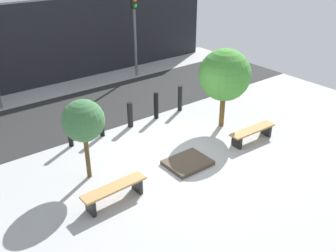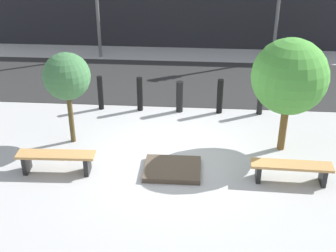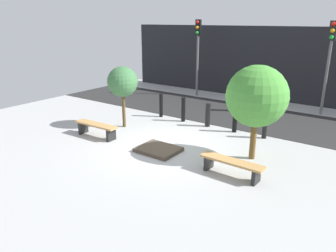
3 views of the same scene
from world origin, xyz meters
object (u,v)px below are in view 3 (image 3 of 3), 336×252
Objects in this scene: bench_right at (232,165)px; traffic_light_west at (198,44)px; bollard_center at (208,115)px; tree_behind_right_bench at (257,97)px; bollard_right at (235,119)px; traffic_light_mid_west at (330,52)px; bench_left at (96,128)px; bollard_left at (183,109)px; planter_bed at (158,150)px; tree_behind_left_bench at (123,82)px; bollard_far_left at (161,105)px; bollard_far_right at (265,125)px.

traffic_light_west is (-5.76, 7.74, 2.39)m from bench_right.
bollard_center reaches higher than bench_right.
tree_behind_right_bench is 2.78× the size of bollard_right.
bollard_center is at bearing -125.70° from traffic_light_mid_west.
bench_left is 1.76× the size of bollard_left.
tree_behind_left_bench is (-2.59, 1.21, 1.68)m from planter_bed.
tree_behind_right_bench reaches higher than bollard_far_left.
bollard_right is (-1.46, 3.32, 0.18)m from bench_right.
tree_behind_right_bench is at bearing 25.04° from planter_bed.
tree_behind_left_bench is 5.17m from tree_behind_right_bench.
bench_right is 1.39× the size of planter_bed.
bench_left is 0.75× the size of tree_behind_left_bench.
planter_bed is 1.27× the size of bollard_far_right.
bollard_center is 0.23× the size of traffic_light_west.
bench_left is 1.93× the size of bollard_center.
tree_behind_right_bench is 2.80× the size of bollard_far_left.
bench_left is 1.76× the size of bollard_far_left.
traffic_light_mid_west reaches higher than planter_bed.
bollard_far_right is (4.84, 3.32, 0.16)m from bench_left.
tree_behind_right_bench is at bearing -80.16° from bollard_far_right.
tree_behind_right_bench reaches higher than bollard_right.
traffic_light_west is at bearing 180.00° from traffic_light_mid_west.
traffic_light_mid_west is at bearing 87.59° from bench_right.
bench_right is at bearing -4.42° from planter_bed.
traffic_light_mid_west is at bearing 47.71° from tree_behind_left_bench.
bollard_right is (3.38, 0.00, 0.00)m from bollard_far_left.
traffic_light_mid_west is at bearing 84.72° from tree_behind_right_bench.
bollard_right is at bearing 0.00° from bollard_far_left.
tree_behind_right_bench is 2.79× the size of bollard_far_right.
traffic_light_west reaches higher than bollard_far_right.
bollard_far_left reaches higher than planter_bed.
bollard_left is at bearing 180.00° from bollard_center.
bollard_far_left is 3.38m from bollard_right.
bollard_far_right is (2.25, 3.12, 0.44)m from planter_bed.
traffic_light_mid_west reaches higher than bollard_left.
tree_behind_left_bench is 0.84× the size of tree_behind_right_bench.
bollard_far_right is at bearing 21.61° from tree_behind_left_bench.
bench_left is 0.63× the size of tree_behind_right_bench.
bollard_right reaches higher than bollard_left.
bollard_far_right is at bearing -39.13° from traffic_light_west.
traffic_light_west is (-5.42, 4.41, 2.22)m from bollard_far_right.
bollard_far_left is (0.33, 1.92, -1.24)m from tree_behind_left_bench.
traffic_light_mid_west reaches higher than bench_right.
bollard_right is at bearing 27.30° from tree_behind_left_bench.
traffic_light_mid_west is (0.92, 4.41, 2.19)m from bollard_far_right.
traffic_light_mid_west is at bearing 65.15° from bollard_right.
traffic_light_west is (-3.17, 7.54, 2.65)m from planter_bed.
bench_left is at bearing -145.51° from bollard_far_right.
traffic_light_west reaches higher than planter_bed.
bench_right is 2.61m from planter_bed.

